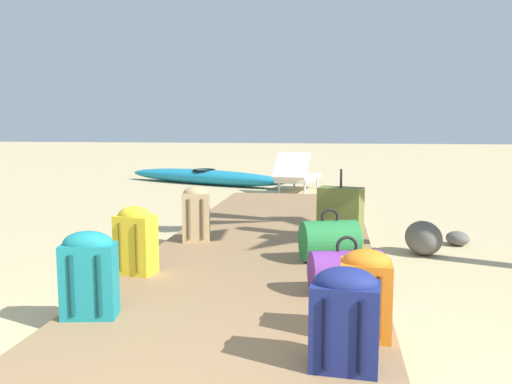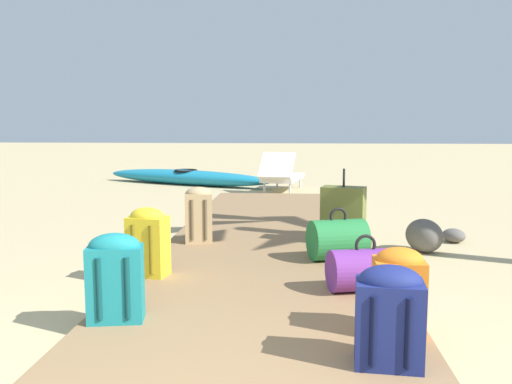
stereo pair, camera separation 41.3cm
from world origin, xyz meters
TOP-DOWN VIEW (x-y plane):
  - ground_plane at (0.00, 3.14)m, footprint 60.00×60.00m
  - boardwalk at (0.00, 3.93)m, footprint 2.13×7.85m
  - backpack_teal at (-0.85, 1.53)m, footprint 0.37×0.26m
  - duffel_bag_green at (0.65, 3.20)m, footprint 0.58×0.50m
  - backpack_yellow at (-0.92, 2.55)m, footprint 0.34×0.27m
  - backpack_tan at (-0.73, 3.82)m, footprint 0.31×0.27m
  - backpack_navy at (0.75, 1.01)m, footprint 0.36×0.28m
  - duffel_bag_purple at (0.79, 2.28)m, footprint 0.58×0.43m
  - backpack_orange at (0.88, 1.44)m, footprint 0.30×0.26m
  - suitcase_olive at (0.75, 3.87)m, footprint 0.48×0.35m
  - lounge_chair at (-0.01, 8.68)m, footprint 0.86×1.64m
  - kayak at (-2.08, 9.77)m, footprint 3.93×2.11m
  - rock_right_near at (1.58, 3.89)m, footprint 0.48×0.54m
  - rock_right_mid at (2.02, 4.39)m, footprint 0.33×0.35m

SIDE VIEW (x-z plane):
  - ground_plane at x=0.00m, z-range 0.00..0.00m
  - boardwalk at x=0.00m, z-range 0.00..0.08m
  - rock_right_mid at x=2.02m, z-range 0.00..0.15m
  - kayak at x=-2.08m, z-range 0.00..0.32m
  - rock_right_near at x=1.58m, z-range 0.00..0.34m
  - duffel_bag_purple at x=0.79m, z-range 0.03..0.45m
  - duffel_bag_green at x=0.65m, z-range 0.03..0.51m
  - lounge_chair at x=-0.01m, z-range -0.06..0.71m
  - backpack_orange at x=0.88m, z-range 0.09..0.61m
  - backpack_navy at x=0.75m, z-range 0.09..0.62m
  - backpack_teal at x=-0.85m, z-range 0.09..0.66m
  - backpack_yellow at x=-0.92m, z-range 0.09..0.66m
  - suitcase_olive at x=0.75m, z-range -0.01..0.76m
  - backpack_tan at x=-0.73m, z-range 0.09..0.68m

